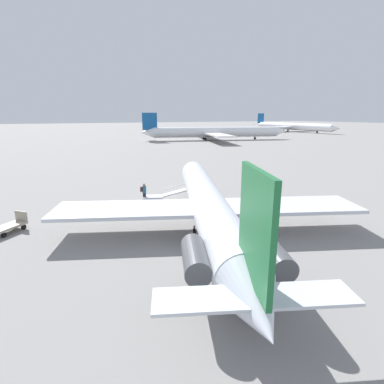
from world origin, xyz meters
name	(u,v)px	position (x,y,z in m)	size (l,w,h in m)	color
ground_plane	(206,225)	(0.00, 0.00, 0.00)	(600.00, 600.00, 0.00)	gray
airplane_main	(208,204)	(-0.81, 0.30, 1.87)	(26.67, 20.79, 6.26)	silver
airplane_far_left	(214,132)	(67.10, -38.53, 2.53)	(37.00, 47.02, 8.52)	white
airplane_far_center	(292,126)	(94.42, -96.62, 2.58)	(50.86, 39.57, 8.68)	white
boarding_stairs	(158,197)	(7.46, 1.19, 0.36)	(2.35, 4.11, 1.60)	silver
passenger	(144,191)	(7.80, 2.39, 1.00)	(0.44, 0.57, 1.74)	#23232D
luggage_cart	(10,226)	(4.54, 12.87, 0.46)	(2.32, 2.34, 1.22)	#9E937F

